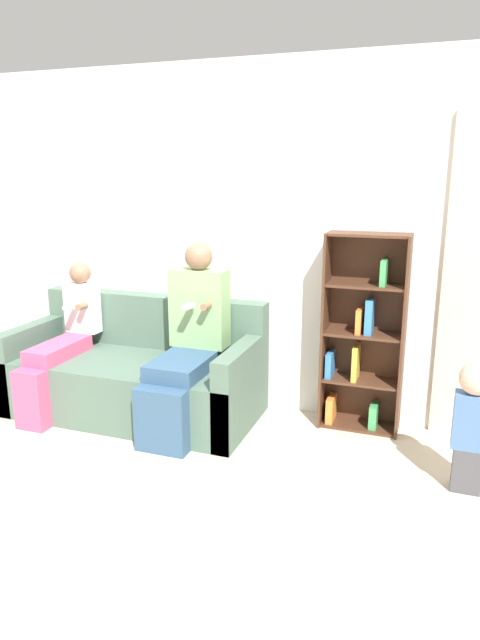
{
  "coord_description": "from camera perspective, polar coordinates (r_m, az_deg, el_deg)",
  "views": [
    {
      "loc": [
        1.8,
        -3.04,
        1.78
      ],
      "look_at": [
        0.5,
        0.57,
        0.78
      ],
      "focal_mm": 32.0,
      "sensor_mm": 36.0,
      "label": 1
    }
  ],
  "objects": [
    {
      "name": "toddler_standing",
      "position": [
        3.49,
        22.18,
        -9.26
      ],
      "size": [
        0.2,
        0.19,
        0.77
      ],
      "color": "#47474C",
      "rests_on": "ground_plane"
    },
    {
      "name": "ground_plane",
      "position": [
        3.95,
        -9.88,
        -12.41
      ],
      "size": [
        14.0,
        14.0,
        0.0
      ],
      "primitive_type": "plane",
      "color": "beige"
    },
    {
      "name": "couch",
      "position": [
        4.41,
        -10.37,
        -5.5
      ],
      "size": [
        1.86,
        0.85,
        0.85
      ],
      "color": "#4C6656",
      "rests_on": "ground_plane"
    },
    {
      "name": "adult_seated",
      "position": [
        4.0,
        -5.2,
        -1.72
      ],
      "size": [
        0.41,
        0.8,
        1.3
      ],
      "color": "#335170",
      "rests_on": "ground_plane"
    },
    {
      "name": "bookshelf",
      "position": [
        4.07,
        12.18,
        -1.71
      ],
      "size": [
        0.55,
        0.26,
        1.39
      ],
      "color": "#4C2D1E",
      "rests_on": "ground_plane"
    },
    {
      "name": "back_wall",
      "position": [
        4.43,
        -4.3,
        8.01
      ],
      "size": [
        10.0,
        0.06,
        2.55
      ],
      "color": "silver",
      "rests_on": "ground_plane"
    },
    {
      "name": "child_seated",
      "position": [
        4.51,
        -17.42,
        -1.99
      ],
      "size": [
        0.27,
        0.82,
        1.1
      ],
      "color": "#DB4C75",
      "rests_on": "ground_plane"
    }
  ]
}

